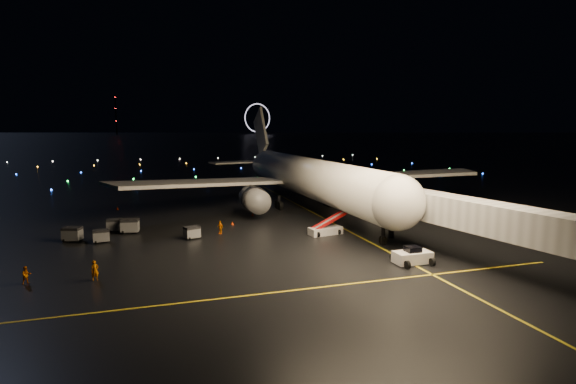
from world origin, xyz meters
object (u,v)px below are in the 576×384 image
object	(u,v)px
crew_b	(26,275)
baggage_cart_4	(101,236)
baggage_cart_0	(192,233)
baggage_cart_2	(115,225)
airliner	(301,154)
crew_a	(95,271)
crew_c	(220,227)
belt_loader	(325,223)
baggage_cart_3	(72,234)
baggage_cart_1	(130,226)
pushback_tug	(412,255)

from	to	relation	value
crew_b	baggage_cart_4	size ratio (longest dim) A/B	0.87
baggage_cart_0	baggage_cart_2	bearing A→B (deg)	122.10
airliner	crew_a	size ratio (longest dim) A/B	34.83
baggage_cart_0	crew_b	bearing A→B (deg)	-162.66
crew_b	crew_c	size ratio (longest dim) A/B	0.96
baggage_cart_0	baggage_cart_4	bearing A→B (deg)	151.76
belt_loader	airliner	bearing A→B (deg)	71.08
crew_c	baggage_cart_3	distance (m)	17.54
crew_a	crew_c	world-z (taller)	crew_a
baggage_cart_0	baggage_cart_3	world-z (taller)	baggage_cart_3
baggage_cart_2	baggage_cart_4	world-z (taller)	baggage_cart_2
baggage_cart_1	baggage_cart_2	xyz separation A→B (m)	(-1.92, 1.63, -0.10)
crew_c	baggage_cart_1	world-z (taller)	baggage_cart_1
baggage_cart_3	baggage_cart_4	distance (m)	3.65
airliner	baggage_cart_4	distance (m)	35.47
crew_a	baggage_cart_3	world-z (taller)	crew_a
crew_b	crew_c	world-z (taller)	crew_c
airliner	crew_a	xyz separation A→B (m)	(-29.73, -30.28, -8.00)
belt_loader	baggage_cart_4	distance (m)	27.24
pushback_tug	baggage_cart_1	xyz separation A→B (m)	(-27.49, 22.27, 0.03)
crew_b	baggage_cart_2	world-z (taller)	baggage_cart_2
pushback_tug	baggage_cart_0	xyz separation A→B (m)	(-20.14, 16.81, -0.13)
crew_a	baggage_cart_3	size ratio (longest dim) A/B	0.89
airliner	crew_b	size ratio (longest dim) A/B	39.69
belt_loader	crew_c	size ratio (longest dim) A/B	3.78
pushback_tug	baggage_cart_3	distance (m)	39.26
baggage_cart_3	belt_loader	bearing A→B (deg)	7.99
pushback_tug	crew_a	distance (m)	30.12
crew_a	baggage_cart_3	xyz separation A→B (m)	(-4.08, 15.64, -0.04)
baggage_cart_1	crew_c	bearing A→B (deg)	-10.36
airliner	crew_c	world-z (taller)	airliner
crew_c	baggage_cart_0	bearing A→B (deg)	-107.73
crew_a	crew_b	size ratio (longest dim) A/B	1.14
belt_loader	baggage_cart_1	world-z (taller)	belt_loader
crew_c	baggage_cart_0	xyz separation A→B (m)	(-3.70, -1.52, -0.07)
pushback_tug	crew_b	bearing A→B (deg)	171.73
crew_a	baggage_cart_0	distance (m)	15.97
pushback_tug	belt_loader	size ratio (longest dim) A/B	0.59
pushback_tug	baggage_cart_0	size ratio (longest dim) A/B	2.08
crew_a	baggage_cart_0	size ratio (longest dim) A/B	1.01
crew_a	crew_c	xyz separation A→B (m)	(13.39, 14.21, -0.07)
airliner	baggage_cart_1	xyz separation A→B (m)	(-27.38, -12.13, -7.98)
baggage_cart_0	baggage_cart_2	xyz separation A→B (m)	(-9.26, 7.08, 0.06)
belt_loader	crew_a	size ratio (longest dim) A/B	3.47
baggage_cart_0	pushback_tug	bearing A→B (deg)	-60.37
belt_loader	baggage_cart_4	world-z (taller)	belt_loader
crew_c	pushback_tug	bearing A→B (deg)	1.83
pushback_tug	belt_loader	distance (m)	14.50
airliner	belt_loader	bearing A→B (deg)	-101.72
baggage_cart_2	crew_b	bearing A→B (deg)	-101.09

